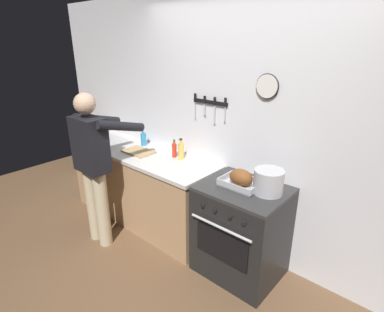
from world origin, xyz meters
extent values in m
cube|color=silver|center=(0.00, 1.35, 1.30)|extent=(6.00, 0.10, 2.60)
cube|color=black|center=(-0.41, 1.29, 1.54)|extent=(0.42, 0.02, 0.04)
cube|color=silver|center=(-0.60, 1.28, 1.43)|extent=(0.01, 0.00, 0.18)
cube|color=black|center=(-0.60, 1.28, 1.56)|extent=(0.02, 0.02, 0.09)
cube|color=silver|center=(-0.47, 1.28, 1.46)|extent=(0.02, 0.00, 0.12)
cube|color=black|center=(-0.47, 1.28, 1.56)|extent=(0.02, 0.02, 0.08)
cube|color=silver|center=(-0.35, 1.28, 1.42)|extent=(0.02, 0.00, 0.19)
cube|color=black|center=(-0.35, 1.28, 1.56)|extent=(0.02, 0.02, 0.08)
cube|color=silver|center=(-0.22, 1.28, 1.45)|extent=(0.01, 0.00, 0.14)
cube|color=black|center=(-0.22, 1.28, 1.56)|extent=(0.02, 0.02, 0.09)
cylinder|color=white|center=(0.21, 1.28, 1.75)|extent=(0.20, 0.02, 0.20)
torus|color=black|center=(0.21, 1.28, 1.75)|extent=(0.22, 0.02, 0.22)
cube|color=tan|center=(-1.20, 0.99, 0.43)|extent=(2.00, 0.62, 0.86)
cube|color=silver|center=(-1.20, 0.99, 0.88)|extent=(2.03, 0.65, 0.04)
cube|color=#B2B5B7|center=(-1.88, 1.01, 0.84)|extent=(0.44, 0.36, 0.11)
cube|color=black|center=(0.22, 0.99, 0.43)|extent=(0.76, 0.62, 0.87)
cube|color=black|center=(0.22, 0.67, 0.45)|extent=(0.53, 0.01, 0.28)
cube|color=#2D2D2D|center=(0.22, 0.99, 0.89)|extent=(0.76, 0.62, 0.03)
cylinder|color=black|center=(0.01, 0.67, 0.78)|extent=(0.04, 0.02, 0.04)
cylinder|color=black|center=(0.14, 0.67, 0.78)|extent=(0.04, 0.02, 0.04)
cylinder|color=black|center=(0.30, 0.67, 0.78)|extent=(0.04, 0.02, 0.04)
cylinder|color=black|center=(0.43, 0.67, 0.78)|extent=(0.04, 0.02, 0.04)
cylinder|color=silver|center=(0.22, 0.65, 0.66)|extent=(0.61, 0.02, 0.02)
cylinder|color=#C6B793|center=(-1.31, 0.37, 0.43)|extent=(0.14, 0.14, 0.86)
cylinder|color=#C6B793|center=(-1.13, 0.37, 0.43)|extent=(0.14, 0.14, 0.86)
cube|color=black|center=(-1.22, 0.37, 1.14)|extent=(0.38, 0.22, 0.56)
sphere|color=tan|center=(-1.22, 0.37, 1.55)|extent=(0.21, 0.21, 0.21)
cylinder|color=black|center=(-1.43, 0.61, 1.32)|extent=(0.09, 0.55, 0.22)
cylinder|color=black|center=(-1.01, 0.61, 1.32)|extent=(0.09, 0.55, 0.22)
cube|color=#B7B7BC|center=(0.18, 0.99, 0.91)|extent=(0.34, 0.25, 0.01)
cube|color=#B7B7BC|center=(0.18, 0.87, 0.94)|extent=(0.34, 0.01, 0.05)
cube|color=#B7B7BC|center=(0.18, 1.12, 0.94)|extent=(0.34, 0.01, 0.05)
cube|color=#B7B7BC|center=(0.01, 0.99, 0.94)|extent=(0.01, 0.25, 0.05)
cube|color=#B7B7BC|center=(0.35, 0.99, 0.94)|extent=(0.01, 0.25, 0.05)
ellipsoid|color=brown|center=(0.18, 0.99, 0.99)|extent=(0.22, 0.16, 0.15)
cylinder|color=#B7B7BC|center=(0.42, 1.04, 1.01)|extent=(0.25, 0.25, 0.21)
cube|color=tan|center=(-1.19, 0.96, 0.91)|extent=(0.36, 0.24, 0.02)
cylinder|color=#338CCC|center=(-1.34, 1.17, 0.98)|extent=(0.07, 0.07, 0.15)
cylinder|color=#338CCC|center=(-1.34, 1.17, 1.07)|extent=(0.03, 0.03, 0.03)
cylinder|color=white|center=(-1.34, 1.17, 1.09)|extent=(0.03, 0.03, 0.01)
cylinder|color=gold|center=(-0.67, 1.13, 0.99)|extent=(0.06, 0.06, 0.18)
cylinder|color=gold|center=(-0.67, 1.13, 1.10)|extent=(0.03, 0.03, 0.04)
cylinder|color=black|center=(-0.67, 1.13, 1.13)|extent=(0.03, 0.03, 0.01)
cylinder|color=red|center=(-0.78, 1.13, 0.98)|extent=(0.05, 0.05, 0.15)
cylinder|color=red|center=(-0.78, 1.13, 1.07)|extent=(0.02, 0.02, 0.03)
cylinder|color=#197219|center=(-0.78, 1.13, 1.09)|extent=(0.03, 0.03, 0.01)
camera|label=1|loc=(1.47, -1.14, 2.12)|focal=28.55mm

